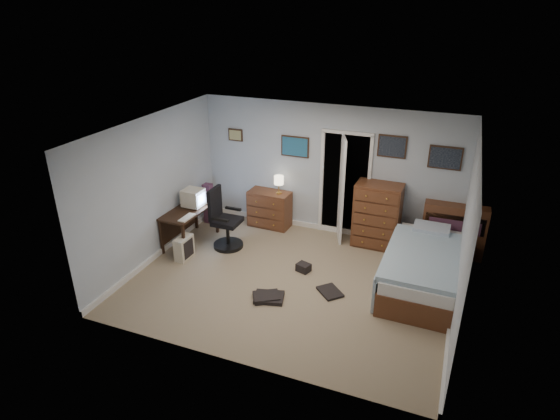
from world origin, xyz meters
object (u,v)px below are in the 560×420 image
object	(u,v)px
tall_dresser	(377,215)
office_chair	(224,225)
bed	(422,268)
low_dresser	(270,209)
computer_desk	(186,216)

from	to	relation	value
tall_dresser	office_chair	bearing A→B (deg)	-155.96
bed	tall_dresser	bearing A→B (deg)	131.25
office_chair	low_dresser	distance (m)	1.19
computer_desk	tall_dresser	bearing A→B (deg)	21.52
computer_desk	tall_dresser	size ratio (longest dim) A/B	1.00
tall_dresser	computer_desk	bearing A→B (deg)	-159.05
computer_desk	low_dresser	xyz separation A→B (m)	(1.18, 1.21, -0.16)
office_chair	low_dresser	size ratio (longest dim) A/B	1.37
office_chair	tall_dresser	bearing A→B (deg)	22.69
computer_desk	bed	world-z (taller)	bed
low_dresser	bed	size ratio (longest dim) A/B	0.38
computer_desk	bed	xyz separation A→B (m)	(4.27, 0.06, -0.20)
computer_desk	low_dresser	bearing A→B (deg)	47.52
office_chair	bed	bearing A→B (deg)	-0.69
computer_desk	bed	size ratio (longest dim) A/B	0.56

